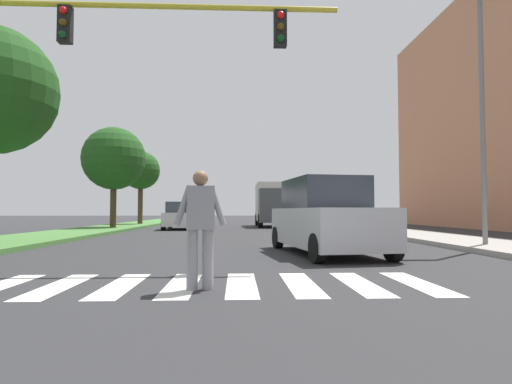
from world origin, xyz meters
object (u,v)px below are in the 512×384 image
object	(u,v)px
sedan_midblock	(181,217)
sedan_distant	(199,215)
pedestrian_performer	(200,224)
suv_crossing	(326,218)
tree_far	(114,159)
truck_box_delivery	(273,203)
tree_distant	(141,171)
street_lamp_right	(479,92)
traffic_light_gantry	(62,59)

from	to	relation	value
sedan_midblock	sedan_distant	bearing A→B (deg)	89.39
pedestrian_performer	suv_crossing	xyz separation A→B (m)	(2.84, 4.90, -0.00)
tree_far	sedan_midblock	bearing A→B (deg)	2.11
suv_crossing	truck_box_delivery	distance (m)	18.96
pedestrian_performer	sedan_midblock	bearing A→B (deg)	98.23
sedan_distant	truck_box_delivery	world-z (taller)	truck_box_delivery
sedan_distant	truck_box_delivery	size ratio (longest dim) A/B	0.73
tree_distant	pedestrian_performer	bearing A→B (deg)	-75.48
pedestrian_performer	sedan_distant	size ratio (longest dim) A/B	0.37
street_lamp_right	truck_box_delivery	bearing A→B (deg)	104.14
tree_distant	truck_box_delivery	world-z (taller)	tree_distant
tree_distant	truck_box_delivery	size ratio (longest dim) A/B	0.87
sedan_distant	traffic_light_gantry	bearing A→B (deg)	-91.05
traffic_light_gantry	pedestrian_performer	size ratio (longest dim) A/B	5.03
tree_far	pedestrian_performer	xyz separation A→B (m)	(6.84, -19.45, -3.28)
traffic_light_gantry	sedan_distant	xyz separation A→B (m)	(0.49, 27.06, -3.57)
tree_far	street_lamp_right	distance (m)	19.80
tree_far	truck_box_delivery	xyz separation A→B (m)	(9.94, 4.40, -2.58)
suv_crossing	sedan_distant	distance (m)	25.77
traffic_light_gantry	sedan_distant	distance (m)	27.30
suv_crossing	sedan_distant	size ratio (longest dim) A/B	1.06
tree_far	street_lamp_right	xyz separation A→B (m)	(14.46, -13.53, 0.38)
pedestrian_performer	tree_far	bearing A→B (deg)	109.37
traffic_light_gantry	suv_crossing	bearing A→B (deg)	17.41
traffic_light_gantry	suv_crossing	xyz separation A→B (m)	(6.05, 1.90, -3.41)
sedan_midblock	pedestrian_performer	bearing A→B (deg)	-81.77
pedestrian_performer	street_lamp_right	bearing A→B (deg)	37.84
street_lamp_right	truck_box_delivery	world-z (taller)	street_lamp_right
tree_distant	suv_crossing	distance (m)	23.18
sedan_distant	truck_box_delivery	distance (m)	8.56
truck_box_delivery	sedan_distant	bearing A→B (deg)	133.14
sedan_midblock	truck_box_delivery	size ratio (longest dim) A/B	0.67
suv_crossing	truck_box_delivery	size ratio (longest dim) A/B	0.78
traffic_light_gantry	truck_box_delivery	world-z (taller)	traffic_light_gantry
traffic_light_gantry	truck_box_delivery	xyz separation A→B (m)	(6.32, 20.85, -2.71)
traffic_light_gantry	sedan_midblock	world-z (taller)	traffic_light_gantry
truck_box_delivery	traffic_light_gantry	bearing A→B (deg)	-106.86
sedan_midblock	traffic_light_gantry	bearing A→B (deg)	-91.32
street_lamp_right	suv_crossing	distance (m)	6.11
suv_crossing	sedan_distant	xyz separation A→B (m)	(-5.56, 25.16, -0.16)
traffic_light_gantry	tree_far	bearing A→B (deg)	102.42
truck_box_delivery	pedestrian_performer	bearing A→B (deg)	-97.41
suv_crossing	traffic_light_gantry	bearing A→B (deg)	-162.59
pedestrian_performer	truck_box_delivery	xyz separation A→B (m)	(3.10, 23.84, 0.70)
street_lamp_right	pedestrian_performer	size ratio (longest dim) A/B	4.44
traffic_light_gantry	pedestrian_performer	bearing A→B (deg)	-42.99
suv_crossing	truck_box_delivery	xyz separation A→B (m)	(0.26, 18.95, 0.70)
tree_distant	suv_crossing	bearing A→B (deg)	-65.51
suv_crossing	tree_far	bearing A→B (deg)	123.62
suv_crossing	sedan_distant	bearing A→B (deg)	102.46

